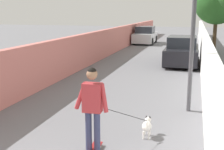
% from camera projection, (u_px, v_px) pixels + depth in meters
% --- Properties ---
extents(ground_plane, '(80.00, 80.00, 0.00)m').
position_uv_depth(ground_plane, '(148.00, 63.00, 16.65)').
color(ground_plane, slate).
extents(wall_left, '(48.00, 0.30, 1.74)m').
position_uv_depth(wall_left, '(85.00, 50.00, 15.40)').
color(wall_left, '#CC726B').
rests_on(wall_left, ground).
extents(fence_right, '(48.00, 0.30, 1.74)m').
position_uv_depth(fence_right, '(205.00, 55.00, 13.78)').
color(fence_right, white).
rests_on(fence_right, ground).
extents(tree_right_near, '(3.13, 3.13, 5.31)m').
position_uv_depth(tree_right_near, '(217.00, 0.00, 19.56)').
color(tree_right_near, '#473523').
rests_on(tree_right_near, ground).
extents(lamp_post, '(0.36, 0.36, 4.69)m').
position_uv_depth(lamp_post, '(195.00, 0.00, 7.94)').
color(lamp_post, '#4C4C51').
rests_on(lamp_post, ground).
extents(skateboard, '(0.81, 0.24, 0.08)m').
position_uv_depth(skateboard, '(93.00, 150.00, 6.03)').
color(skateboard, maroon).
rests_on(skateboard, ground).
extents(person_skateboarder, '(0.24, 0.71, 1.72)m').
position_uv_depth(person_skateboarder, '(92.00, 103.00, 5.81)').
color(person_skateboarder, '#333859').
rests_on(person_skateboarder, skateboard).
extents(dog, '(1.41, 1.06, 1.06)m').
position_uv_depth(dog, '(147.00, 125.00, 6.80)').
color(dog, white).
rests_on(dog, ground).
extents(car_near, '(4.07, 1.80, 1.54)m').
position_uv_depth(car_near, '(182.00, 51.00, 16.04)').
color(car_near, black).
rests_on(car_near, ground).
extents(car_far, '(3.96, 1.80, 1.54)m').
position_uv_depth(car_far, '(145.00, 36.00, 26.43)').
color(car_far, silver).
rests_on(car_far, ground).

